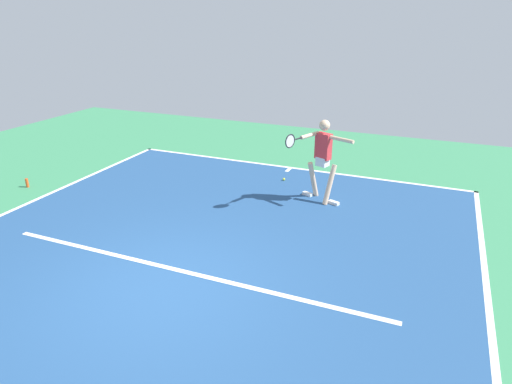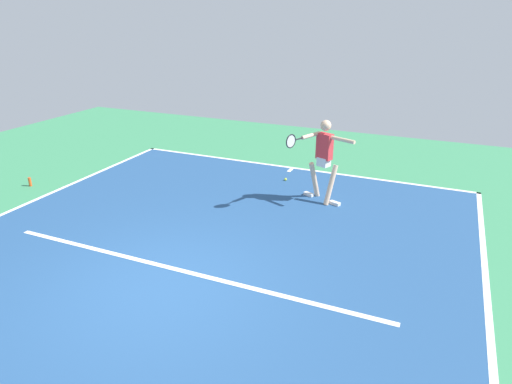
{
  "view_description": "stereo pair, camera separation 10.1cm",
  "coord_description": "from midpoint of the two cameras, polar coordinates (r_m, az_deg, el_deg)",
  "views": [
    {
      "loc": [
        -3.58,
        4.78,
        3.95
      ],
      "look_at": [
        -0.67,
        -2.19,
        0.9
      ],
      "focal_mm": 31.32,
      "sensor_mm": 36.0,
      "label": 1
    },
    {
      "loc": [
        -3.67,
        4.74,
        3.95
      ],
      "look_at": [
        -0.67,
        -2.19,
        0.9
      ],
      "focal_mm": 31.32,
      "sensor_mm": 36.0,
      "label": 2
    }
  ],
  "objects": [
    {
      "name": "court_line_sideline_left",
      "position": [
        6.26,
        28.54,
        -20.3
      ],
      "size": [
        0.1,
        12.6,
        0.01
      ],
      "primitive_type": "cube",
      "color": "white",
      "rests_on": "ground_plane"
    },
    {
      "name": "court_line_baseline_near",
      "position": [
        12.24,
        4.94,
        3.1
      ],
      "size": [
        9.33,
        0.1,
        0.01
      ],
      "primitive_type": "cube",
      "color": "white",
      "rests_on": "ground_plane"
    },
    {
      "name": "tennis_ball_by_sideline",
      "position": [
        11.28,
        4.05,
        1.62
      ],
      "size": [
        0.07,
        0.07,
        0.07
      ],
      "primitive_type": "sphere",
      "color": "#CCE033",
      "rests_on": "ground_plane"
    },
    {
      "name": "tennis_player",
      "position": [
        9.82,
        8.89,
        4.66
      ],
      "size": [
        1.27,
        1.22,
        1.85
      ],
      "rotation": [
        0.0,
        0.0,
        -0.38
      ],
      "color": "beige",
      "rests_on": "ground_plane"
    },
    {
      "name": "water_bottle",
      "position": [
        12.17,
        -26.69,
        1.17
      ],
      "size": [
        0.07,
        0.07,
        0.22
      ],
      "primitive_type": "cylinder",
      "color": "#D84C1E",
      "rests_on": "ground_plane"
    },
    {
      "name": "court_surface",
      "position": [
        7.17,
        -11.78,
        -11.97
      ],
      "size": [
        9.33,
        12.6,
        0.0
      ],
      "primitive_type": "cube",
      "color": "navy",
      "rests_on": "ground_plane"
    },
    {
      "name": "ground_plane",
      "position": [
        7.17,
        -11.78,
        -11.98
      ],
      "size": [
        21.63,
        21.63,
        0.0
      ],
      "primitive_type": "plane",
      "color": "#388456"
    },
    {
      "name": "court_line_centre_mark",
      "position": [
        12.06,
        4.64,
        2.82
      ],
      "size": [
        0.1,
        0.3,
        0.01
      ],
      "primitive_type": "cube",
      "color": "white",
      "rests_on": "ground_plane"
    },
    {
      "name": "court_line_service",
      "position": [
        7.56,
        -9.31,
        -9.82
      ],
      "size": [
        7.0,
        0.1,
        0.01
      ],
      "primitive_type": "cube",
      "color": "white",
      "rests_on": "ground_plane"
    }
  ]
}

